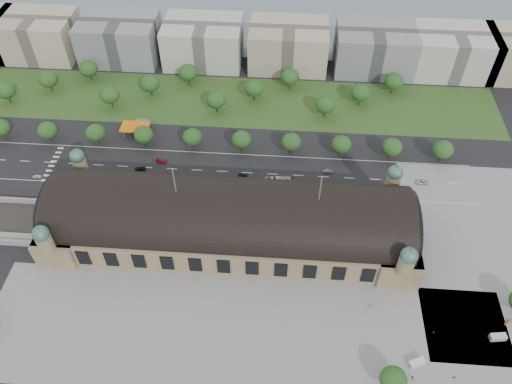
# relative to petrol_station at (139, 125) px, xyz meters

# --- Properties ---
(ground) EXTENTS (900.00, 900.00, 0.00)m
(ground) POSITION_rel_petrol_station_xyz_m (53.91, -65.28, -2.95)
(ground) COLOR black
(ground) RESTS_ON ground
(station) EXTENTS (150.00, 48.40, 44.30)m
(station) POSITION_rel_petrol_station_xyz_m (53.91, -65.28, 7.33)
(station) COLOR #97875D
(station) RESTS_ON ground
(plaza_south) EXTENTS (190.00, 48.00, 0.12)m
(plaza_south) POSITION_rel_petrol_station_xyz_m (63.91, -109.28, -2.95)
(plaza_south) COLOR gray
(plaza_south) RESTS_ON ground
(plaza_east) EXTENTS (56.00, 100.00, 0.12)m
(plaza_east) POSITION_rel_petrol_station_xyz_m (156.91, -65.28, -2.95)
(plaza_east) COLOR gray
(plaza_east) RESTS_ON ground
(road_slab) EXTENTS (260.00, 26.00, 0.10)m
(road_slab) POSITION_rel_petrol_station_xyz_m (33.91, -27.28, -2.95)
(road_slab) COLOR black
(road_slab) RESTS_ON ground
(grass_belt) EXTENTS (300.00, 45.00, 0.10)m
(grass_belt) POSITION_rel_petrol_station_xyz_m (38.91, 27.72, -2.95)
(grass_belt) COLOR #2F5120
(grass_belt) RESTS_ON ground
(petrol_station) EXTENTS (14.00, 13.00, 5.05)m
(petrol_station) POSITION_rel_petrol_station_xyz_m (0.00, 0.00, 0.00)
(petrol_station) COLOR orange
(petrol_station) RESTS_ON ground
(office_1) EXTENTS (45.00, 32.00, 24.00)m
(office_1) POSITION_rel_petrol_station_xyz_m (-76.09, 67.72, 9.05)
(office_1) COLOR #BAA992
(office_1) RESTS_ON ground
(office_2) EXTENTS (45.00, 32.00, 24.00)m
(office_2) POSITION_rel_petrol_station_xyz_m (-26.09, 67.72, 9.05)
(office_2) COLOR gray
(office_2) RESTS_ON ground
(office_3) EXTENTS (45.00, 32.00, 24.00)m
(office_3) POSITION_rel_petrol_station_xyz_m (23.91, 67.72, 9.05)
(office_3) COLOR #B6B4AD
(office_3) RESTS_ON ground
(office_4) EXTENTS (45.00, 32.00, 24.00)m
(office_4) POSITION_rel_petrol_station_xyz_m (73.91, 67.72, 9.05)
(office_4) COLOR #BAA992
(office_4) RESTS_ON ground
(office_5) EXTENTS (45.00, 32.00, 24.00)m
(office_5) POSITION_rel_petrol_station_xyz_m (123.91, 67.72, 9.05)
(office_5) COLOR gray
(office_5) RESTS_ON ground
(office_6) EXTENTS (45.00, 32.00, 24.00)m
(office_6) POSITION_rel_petrol_station_xyz_m (168.91, 67.72, 9.05)
(office_6) COLOR #B6B4AD
(office_6) RESTS_ON ground
(tree_row_0) EXTENTS (9.60, 9.60, 11.52)m
(tree_row_0) POSITION_rel_petrol_station_xyz_m (-66.09, -12.28, 4.48)
(tree_row_0) COLOR #2D2116
(tree_row_0) RESTS_ON ground
(tree_row_1) EXTENTS (9.60, 9.60, 11.52)m
(tree_row_1) POSITION_rel_petrol_station_xyz_m (-42.09, -12.28, 4.48)
(tree_row_1) COLOR #2D2116
(tree_row_1) RESTS_ON ground
(tree_row_2) EXTENTS (9.60, 9.60, 11.52)m
(tree_row_2) POSITION_rel_petrol_station_xyz_m (-18.09, -12.28, 4.48)
(tree_row_2) COLOR #2D2116
(tree_row_2) RESTS_ON ground
(tree_row_3) EXTENTS (9.60, 9.60, 11.52)m
(tree_row_3) POSITION_rel_petrol_station_xyz_m (5.91, -12.28, 4.48)
(tree_row_3) COLOR #2D2116
(tree_row_3) RESTS_ON ground
(tree_row_4) EXTENTS (9.60, 9.60, 11.52)m
(tree_row_4) POSITION_rel_petrol_station_xyz_m (29.91, -12.28, 4.48)
(tree_row_4) COLOR #2D2116
(tree_row_4) RESTS_ON ground
(tree_row_5) EXTENTS (9.60, 9.60, 11.52)m
(tree_row_5) POSITION_rel_petrol_station_xyz_m (53.91, -12.28, 4.48)
(tree_row_5) COLOR #2D2116
(tree_row_5) RESTS_ON ground
(tree_row_6) EXTENTS (9.60, 9.60, 11.52)m
(tree_row_6) POSITION_rel_petrol_station_xyz_m (77.91, -12.28, 4.48)
(tree_row_6) COLOR #2D2116
(tree_row_6) RESTS_ON ground
(tree_row_7) EXTENTS (9.60, 9.60, 11.52)m
(tree_row_7) POSITION_rel_petrol_station_xyz_m (101.91, -12.28, 4.48)
(tree_row_7) COLOR #2D2116
(tree_row_7) RESTS_ON ground
(tree_row_8) EXTENTS (9.60, 9.60, 11.52)m
(tree_row_8) POSITION_rel_petrol_station_xyz_m (125.91, -12.28, 4.48)
(tree_row_8) COLOR #2D2116
(tree_row_8) RESTS_ON ground
(tree_row_9) EXTENTS (9.60, 9.60, 11.52)m
(tree_row_9) POSITION_rel_petrol_station_xyz_m (149.91, -12.28, 4.48)
(tree_row_9) COLOR #2D2116
(tree_row_9) RESTS_ON ground
(tree_belt_0) EXTENTS (10.40, 10.40, 12.48)m
(tree_belt_0) POSITION_rel_petrol_station_xyz_m (-76.09, 17.72, 5.10)
(tree_belt_0) COLOR #2D2116
(tree_belt_0) RESTS_ON ground
(tree_belt_1) EXTENTS (10.40, 10.40, 12.48)m
(tree_belt_1) POSITION_rel_petrol_station_xyz_m (-57.09, 29.72, 5.10)
(tree_belt_1) COLOR #2D2116
(tree_belt_1) RESTS_ON ground
(tree_belt_2) EXTENTS (10.40, 10.40, 12.48)m
(tree_belt_2) POSITION_rel_petrol_station_xyz_m (-38.09, 41.72, 5.10)
(tree_belt_2) COLOR #2D2116
(tree_belt_2) RESTS_ON ground
(tree_belt_3) EXTENTS (10.40, 10.40, 12.48)m
(tree_belt_3) POSITION_rel_petrol_station_xyz_m (-19.09, 17.72, 5.10)
(tree_belt_3) COLOR #2D2116
(tree_belt_3) RESTS_ON ground
(tree_belt_4) EXTENTS (10.40, 10.40, 12.48)m
(tree_belt_4) POSITION_rel_petrol_station_xyz_m (-0.09, 29.72, 5.10)
(tree_belt_4) COLOR #2D2116
(tree_belt_4) RESTS_ON ground
(tree_belt_5) EXTENTS (10.40, 10.40, 12.48)m
(tree_belt_5) POSITION_rel_petrol_station_xyz_m (18.91, 41.72, 5.10)
(tree_belt_5) COLOR #2D2116
(tree_belt_5) RESTS_ON ground
(tree_belt_6) EXTENTS (10.40, 10.40, 12.48)m
(tree_belt_6) POSITION_rel_petrol_station_xyz_m (37.91, 17.72, 5.10)
(tree_belt_6) COLOR #2D2116
(tree_belt_6) RESTS_ON ground
(tree_belt_7) EXTENTS (10.40, 10.40, 12.48)m
(tree_belt_7) POSITION_rel_petrol_station_xyz_m (56.91, 29.72, 5.10)
(tree_belt_7) COLOR #2D2116
(tree_belt_7) RESTS_ON ground
(tree_belt_8) EXTENTS (10.40, 10.40, 12.48)m
(tree_belt_8) POSITION_rel_petrol_station_xyz_m (75.91, 41.72, 5.10)
(tree_belt_8) COLOR #2D2116
(tree_belt_8) RESTS_ON ground
(tree_belt_9) EXTENTS (10.40, 10.40, 12.48)m
(tree_belt_9) POSITION_rel_petrol_station_xyz_m (94.91, 17.72, 5.10)
(tree_belt_9) COLOR #2D2116
(tree_belt_9) RESTS_ON ground
(tree_belt_10) EXTENTS (10.40, 10.40, 12.48)m
(tree_belt_10) POSITION_rel_petrol_station_xyz_m (113.91, 29.72, 5.10)
(tree_belt_10) COLOR #2D2116
(tree_belt_10) RESTS_ON ground
(tree_belt_11) EXTENTS (10.40, 10.40, 12.48)m
(tree_belt_11) POSITION_rel_petrol_station_xyz_m (132.91, 41.72, 5.10)
(tree_belt_11) COLOR #2D2116
(tree_belt_11) RESTS_ON ground
(tree_plaza_s) EXTENTS (9.00, 9.00, 10.64)m
(tree_plaza_s) POSITION_rel_petrol_station_xyz_m (113.91, -125.28, 3.86)
(tree_plaza_s) COLOR #2D2116
(tree_plaza_s) RESTS_ON ground
(traffic_car_0) EXTENTS (4.04, 1.94, 1.33)m
(traffic_car_0) POSITION_rel_petrol_station_xyz_m (-40.04, -37.65, -2.28)
(traffic_car_0) COLOR white
(traffic_car_0) RESTS_ON ground
(traffic_car_1) EXTENTS (4.81, 2.04, 1.54)m
(traffic_car_1) POSITION_rel_petrol_station_xyz_m (-24.91, -24.69, -2.18)
(traffic_car_1) COLOR gray
(traffic_car_1) RESTS_ON ground
(traffic_car_2) EXTENTS (5.20, 2.72, 1.40)m
(traffic_car_2) POSITION_rel_petrol_station_xyz_m (7.02, -28.93, -2.25)
(traffic_car_2) COLOR black
(traffic_car_2) RESTS_ON ground
(traffic_car_3) EXTENTS (5.45, 2.65, 1.53)m
(traffic_car_3) POSITION_rel_petrol_station_xyz_m (16.25, -23.16, -2.19)
(traffic_car_3) COLOR maroon
(traffic_car_3) RESTS_ON ground
(traffic_car_4) EXTENTS (4.43, 1.93, 1.49)m
(traffic_car_4) POSITION_rel_petrol_station_xyz_m (55.92, -29.27, -2.21)
(traffic_car_4) COLOR #16243F
(traffic_car_4) RESTS_ON ground
(traffic_car_5) EXTENTS (4.95, 2.21, 1.58)m
(traffic_car_5) POSITION_rel_petrol_station_xyz_m (95.79, -24.15, -2.16)
(traffic_car_5) COLOR #515358
(traffic_car_5) RESTS_ON ground
(traffic_car_6) EXTENTS (5.87, 2.72, 1.63)m
(traffic_car_6) POSITION_rel_petrol_station_xyz_m (139.07, -28.13, -2.13)
(traffic_car_6) COLOR silver
(traffic_car_6) RESTS_ON ground
(parked_car_0) EXTENTS (4.54, 3.78, 1.46)m
(parked_car_0) POSITION_rel_petrol_station_xyz_m (-5.39, -44.28, -2.22)
(parked_car_0) COLOR black
(parked_car_0) RESTS_ON ground
(parked_car_1) EXTENTS (5.29, 3.97, 1.33)m
(parked_car_1) POSITION_rel_petrol_station_xyz_m (-3.79, -41.37, -2.28)
(parked_car_1) COLOR maroon
(parked_car_1) RESTS_ON ground
(parked_car_2) EXTENTS (4.83, 4.01, 1.32)m
(parked_car_2) POSITION_rel_petrol_station_xyz_m (-18.25, -44.28, -2.29)
(parked_car_2) COLOR #1A2449
(parked_car_2) RESTS_ON ground
(parked_car_3) EXTENTS (4.34, 3.54, 1.39)m
(parked_car_3) POSITION_rel_petrol_station_xyz_m (-8.60, -40.28, -2.25)
(parked_car_3) COLOR #56585E
(parked_car_3) RESTS_ON ground
(parked_car_4) EXTENTS (5.01, 3.38, 1.56)m
(parked_car_4) POSITION_rel_petrol_station_xyz_m (23.26, -43.14, -2.17)
(parked_car_4) COLOR silver
(parked_car_4) RESTS_ON ground
(parked_car_5) EXTENTS (5.42, 4.18, 1.37)m
(parked_car_5) POSITION_rel_petrol_station_xyz_m (23.90, -40.28, -2.27)
(parked_car_5) COLOR gray
(parked_car_5) RESTS_ON ground
(parked_car_6) EXTENTS (5.23, 3.89, 1.41)m
(parked_car_6) POSITION_rel_petrol_station_xyz_m (29.81, -41.78, -2.24)
(parked_car_6) COLOR black
(parked_car_6) RESTS_ON ground
(bus_west) EXTENTS (13.20, 4.01, 3.62)m
(bus_west) POSITION_rel_petrol_station_xyz_m (56.06, -35.76, -1.14)
(bus_west) COLOR red
(bus_west) RESTS_ON ground
(bus_mid) EXTENTS (11.09, 3.55, 3.04)m
(bus_mid) POSITION_rel_petrol_station_xyz_m (73.80, -35.30, -1.43)
(bus_mid) COLOR silver
(bus_mid) RESTS_ON ground
(bus_east) EXTENTS (13.52, 4.17, 3.71)m
(bus_east) POSITION_rel_petrol_station_xyz_m (73.33, -33.28, -1.10)
(bus_east) COLOR beige
(bus_east) RESTS_ON ground
(van_east) EXTENTS (5.93, 3.04, 2.45)m
(van_east) POSITION_rel_petrol_station_xyz_m (153.81, -104.76, -1.78)
(van_east) COLOR silver
(van_east) RESTS_ON ground
(van_south) EXTENTS (6.03, 4.38, 2.43)m
(van_south) POSITION_rel_petrol_station_xyz_m (123.63, -116.63, -1.79)
(van_south) COLOR silver
(van_south) RESTS_ON ground
(advertising_column) EXTENTS (1.72, 1.72, 3.27)m
(advertising_column) POSITION_rel_petrol_station_xyz_m (158.97, -98.68, -1.25)
(advertising_column) COLOR #E43946
(advertising_column) RESTS_ON ground
(pedestrian_0) EXTENTS (0.93, 0.59, 1.80)m
(pedestrian_0) POSITION_rel_petrol_station_xyz_m (109.80, -95.31, -2.05)
(pedestrian_0) COLOR gray
(pedestrian_0) RESTS_ON ground
(pedestrian_1) EXTENTS (0.70, 0.73, 1.68)m
(pedestrian_1) POSITION_rel_petrol_station_xyz_m (131.72, -104.28, -2.11)
(pedestrian_1) COLOR gray
(pedestrian_1) RESTS_ON ground
(pedestrian_3) EXTENTS (1.02, 0.56, 1.67)m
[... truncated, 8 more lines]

